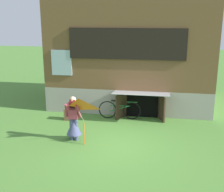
{
  "coord_description": "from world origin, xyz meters",
  "views": [
    {
      "loc": [
        1.44,
        -9.11,
        4.28
      ],
      "look_at": [
        -0.32,
        1.25,
        1.36
      ],
      "focal_mm": 47.07,
      "sensor_mm": 36.0,
      "label": 1
    }
  ],
  "objects_px": {
    "person": "(74,122)",
    "kite": "(79,110)",
    "bicycle_green": "(120,110)",
    "wooden_crate": "(69,114)"
  },
  "relations": [
    {
      "from": "person",
      "to": "wooden_crate",
      "type": "xyz_separation_m",
      "value": [
        -0.8,
        1.98,
        -0.43
      ]
    },
    {
      "from": "person",
      "to": "bicycle_green",
      "type": "xyz_separation_m",
      "value": [
        1.26,
        2.45,
        -0.28
      ]
    },
    {
      "from": "bicycle_green",
      "to": "person",
      "type": "bearing_deg",
      "value": -119.33
    },
    {
      "from": "kite",
      "to": "wooden_crate",
      "type": "height_order",
      "value": "kite"
    },
    {
      "from": "kite",
      "to": "wooden_crate",
      "type": "distance_m",
      "value": 2.96
    },
    {
      "from": "person",
      "to": "wooden_crate",
      "type": "bearing_deg",
      "value": 120.22
    },
    {
      "from": "kite",
      "to": "bicycle_green",
      "type": "relative_size",
      "value": 0.89
    },
    {
      "from": "kite",
      "to": "wooden_crate",
      "type": "xyz_separation_m",
      "value": [
        -1.16,
        2.51,
        -1.05
      ]
    },
    {
      "from": "person",
      "to": "wooden_crate",
      "type": "height_order",
      "value": "person"
    },
    {
      "from": "person",
      "to": "kite",
      "type": "relative_size",
      "value": 1.0
    }
  ]
}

